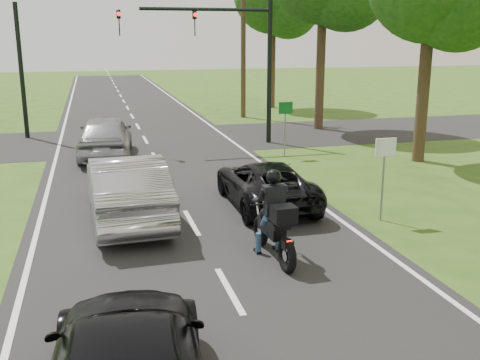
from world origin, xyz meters
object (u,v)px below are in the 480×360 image
at_px(silver_suv, 105,136).
at_px(silver_sedan, 127,188).
at_px(dark_suv, 265,183).
at_px(motorcycle_rider, 275,224).
at_px(utility_pole_far, 243,26).
at_px(sign_white, 385,159).
at_px(traffic_signal, 227,46).
at_px(sign_green, 285,116).

bearing_deg(silver_suv, silver_sedan, 97.38).
distance_m(dark_suv, silver_sedan, 3.79).
xyz_separation_m(motorcycle_rider, silver_suv, (-3.09, 11.40, 0.07)).
relative_size(silver_suv, utility_pole_far, 0.48).
relative_size(motorcycle_rider, silver_suv, 0.47).
bearing_deg(sign_white, dark_suv, 140.42).
distance_m(silver_sedan, silver_suv, 8.03).
distance_m(silver_sedan, traffic_signal, 11.06).
bearing_deg(sign_green, motorcycle_rider, -110.41).
bearing_deg(dark_suv, traffic_signal, -96.54).
distance_m(motorcycle_rider, sign_white, 3.92).
relative_size(silver_sedan, utility_pole_far, 0.51).
bearing_deg(traffic_signal, dark_suv, -96.93).
xyz_separation_m(utility_pole_far, sign_white, (-1.50, -19.02, -3.49)).
relative_size(silver_sedan, sign_white, 2.39).
height_order(traffic_signal, utility_pole_far, utility_pole_far).
xyz_separation_m(silver_sedan, sign_green, (6.42, 6.35, 0.75)).
bearing_deg(sign_white, motorcycle_rider, -153.21).
height_order(motorcycle_rider, silver_suv, motorcycle_rider).
bearing_deg(motorcycle_rider, sign_white, 24.06).
relative_size(dark_suv, utility_pole_far, 0.44).
distance_m(motorcycle_rider, dark_suv, 3.88).
bearing_deg(silver_sedan, silver_suv, -90.33).
bearing_deg(sign_green, utility_pole_far, 83.27).
height_order(silver_sedan, silver_suv, silver_sedan).
distance_m(traffic_signal, utility_pole_far, 8.55).
relative_size(utility_pole_far, sign_green, 4.71).
relative_size(silver_suv, sign_green, 2.26).
bearing_deg(utility_pole_far, motorcycle_rider, -103.34).
height_order(dark_suv, utility_pole_far, utility_pole_far).
relative_size(utility_pole_far, sign_white, 4.71).
bearing_deg(dark_suv, sign_green, -113.59).
bearing_deg(silver_sedan, utility_pole_far, -116.33).
bearing_deg(traffic_signal, motorcycle_rider, -99.17).
xyz_separation_m(silver_sedan, utility_pole_far, (7.72, 17.37, 4.24)).
bearing_deg(traffic_signal, utility_pole_far, 70.32).
height_order(silver_suv, utility_pole_far, utility_pole_far).
relative_size(traffic_signal, sign_green, 3.00).
distance_m(silver_sedan, utility_pole_far, 19.48).
bearing_deg(motorcycle_rider, silver_sedan, 126.98).
distance_m(utility_pole_far, sign_white, 19.39).
bearing_deg(traffic_signal, sign_green, -62.62).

